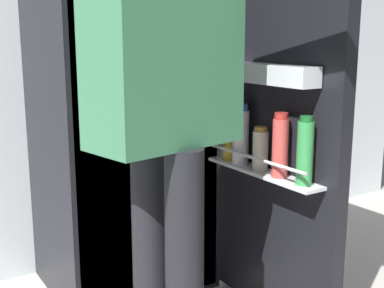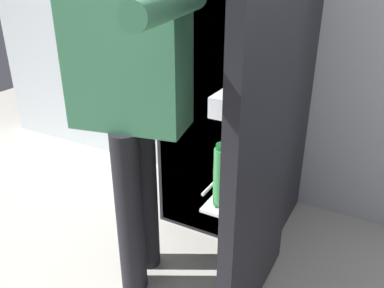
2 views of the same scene
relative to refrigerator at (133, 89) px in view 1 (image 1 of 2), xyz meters
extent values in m
cube|color=silver|center=(-0.03, 0.40, 0.32)|extent=(4.40, 0.10, 2.42)
cube|color=black|center=(-0.03, 0.06, 0.00)|extent=(0.67, 0.58, 1.79)
cube|color=white|center=(-0.03, -0.22, 0.00)|extent=(0.63, 0.01, 1.75)
cube|color=white|center=(-0.03, -0.18, 0.01)|extent=(0.59, 0.09, 0.01)
cube|color=black|center=(0.33, -0.56, -0.01)|extent=(0.06, 0.66, 1.71)
cube|color=white|center=(0.26, -0.56, -0.28)|extent=(0.09, 0.56, 0.01)
cylinder|color=silver|center=(0.21, -0.56, -0.21)|extent=(0.01, 0.54, 0.01)
cube|color=white|center=(0.26, -0.56, 0.09)|extent=(0.08, 0.48, 0.07)
cylinder|color=#DB4C47|center=(0.25, -0.66, -0.17)|extent=(0.06, 0.06, 0.21)
cylinder|color=#B22D28|center=(0.25, -0.66, -0.05)|extent=(0.05, 0.05, 0.02)
cylinder|color=green|center=(0.26, -0.77, -0.16)|extent=(0.06, 0.06, 0.22)
cylinder|color=#195B28|center=(0.26, -0.77, -0.04)|extent=(0.04, 0.04, 0.02)
cylinder|color=white|center=(0.25, -0.43, -0.16)|extent=(0.07, 0.07, 0.21)
cylinder|color=#335BB2|center=(0.25, -0.43, -0.05)|extent=(0.05, 0.05, 0.03)
cylinder|color=#EDE5CC|center=(0.26, -0.54, -0.20)|extent=(0.06, 0.06, 0.15)
cylinder|color=#B78933|center=(0.26, -0.54, -0.11)|extent=(0.05, 0.05, 0.02)
cylinder|color=gold|center=(0.26, -0.35, -0.18)|extent=(0.06, 0.06, 0.17)
cylinder|color=#BC8419|center=(0.26, -0.35, -0.09)|extent=(0.05, 0.05, 0.02)
cylinder|color=#4C7F3D|center=(-0.16, -0.18, 0.07)|extent=(0.08, 0.08, 0.11)
cylinder|color=black|center=(-0.22, -0.57, -0.50)|extent=(0.12, 0.12, 0.79)
cylinder|color=black|center=(-0.19, -0.73, -0.50)|extent=(0.12, 0.12, 0.79)
cube|color=#3D7F56|center=(-0.20, -0.65, 0.18)|extent=(0.50, 0.31, 0.56)
cylinder|color=#3D7F56|center=(-0.25, -0.42, 0.15)|extent=(0.08, 0.08, 0.53)
camera|label=1|loc=(-0.96, -1.99, 0.22)|focal=48.11mm
camera|label=2|loc=(0.75, -1.88, 0.53)|focal=37.69mm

